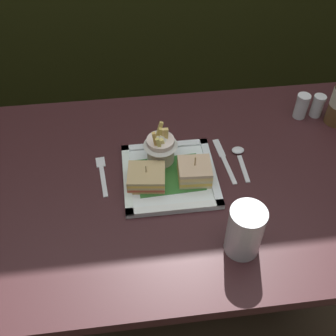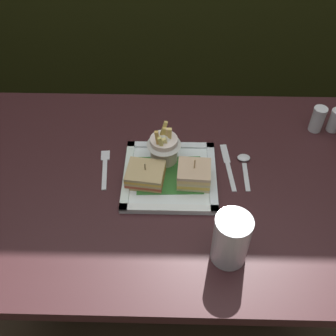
{
  "view_description": "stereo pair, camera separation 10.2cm",
  "coord_description": "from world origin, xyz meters",
  "views": [
    {
      "loc": [
        -0.08,
        -0.69,
        1.54
      ],
      "look_at": [
        0.0,
        0.0,
        0.79
      ],
      "focal_mm": 42.89,
      "sensor_mm": 36.0,
      "label": 1
    },
    {
      "loc": [
        0.02,
        -0.7,
        1.54
      ],
      "look_at": [
        0.0,
        0.0,
        0.79
      ],
      "focal_mm": 42.89,
      "sensor_mm": 36.0,
      "label": 2
    }
  ],
  "objects": [
    {
      "name": "fork",
      "position": [
        -0.17,
        0.04,
        0.76
      ],
      "size": [
        0.03,
        0.14,
        0.0
      ],
      "color": "silver",
      "rests_on": "dining_table"
    },
    {
      "name": "water_glass",
      "position": [
        0.14,
        -0.22,
        0.81
      ],
      "size": [
        0.08,
        0.08,
        0.13
      ],
      "color": "silver",
      "rests_on": "dining_table"
    },
    {
      "name": "dining_table",
      "position": [
        0.0,
        0.0,
        0.61
      ],
      "size": [
        1.25,
        0.73,
        0.75
      ],
      "color": "#33181B",
      "rests_on": "ground_plane"
    },
    {
      "name": "pepper_shaker",
      "position": [
        0.48,
        0.21,
        0.79
      ],
      "size": [
        0.04,
        0.04,
        0.07
      ],
      "color": "silver",
      "rests_on": "dining_table"
    },
    {
      "name": "knife",
      "position": [
        0.17,
        0.06,
        0.76
      ],
      "size": [
        0.03,
        0.17,
        0.0
      ],
      "color": "silver",
      "rests_on": "dining_table"
    },
    {
      "name": "spoon",
      "position": [
        0.21,
        0.06,
        0.76
      ],
      "size": [
        0.03,
        0.13,
        0.01
      ],
      "color": "silver",
      "rests_on": "dining_table"
    },
    {
      "name": "sandwich_half_right",
      "position": [
        0.07,
        -0.01,
        0.79
      ],
      "size": [
        0.09,
        0.08,
        0.08
      ],
      "color": "#D5BD87",
      "rests_on": "square_plate"
    },
    {
      "name": "salt_shaker",
      "position": [
        0.43,
        0.21,
        0.79
      ],
      "size": [
        0.04,
        0.04,
        0.08
      ],
      "color": "silver",
      "rests_on": "dining_table"
    },
    {
      "name": "square_plate",
      "position": [
        0.01,
        0.01,
        0.76
      ],
      "size": [
        0.24,
        0.24,
        0.02
      ],
      "color": "white",
      "rests_on": "dining_table"
    },
    {
      "name": "fries_cup",
      "position": [
        -0.01,
        0.06,
        0.82
      ],
      "size": [
        0.09,
        0.09,
        0.12
      ],
      "color": "silver",
      "rests_on": "square_plate"
    },
    {
      "name": "sandwich_half_left",
      "position": [
        -0.05,
        -0.01,
        0.78
      ],
      "size": [
        0.1,
        0.09,
        0.06
      ],
      "color": "tan",
      "rests_on": "square_plate"
    },
    {
      "name": "ground_plane",
      "position": [
        0.0,
        0.0,
        0.0
      ],
      "size": [
        6.0,
        6.0,
        0.0
      ],
      "primitive_type": "plane",
      "color": "brown"
    }
  ]
}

